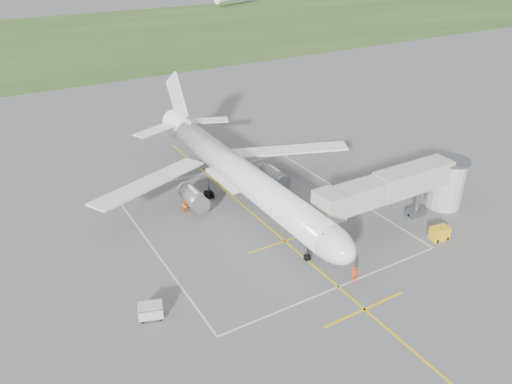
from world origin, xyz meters
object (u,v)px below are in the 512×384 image
airliner (240,174)px  ramp_worker_nose (354,275)px  gpu_unit (440,233)px  ramp_worker_wing (185,205)px  baggage_cart (151,311)px  jet_bridge (408,186)px

airliner → ramp_worker_nose: size_ratio=24.49×
gpu_unit → ramp_worker_nose: ramp_worker_nose is taller
ramp_worker_nose → ramp_worker_wing: (-9.22, 22.73, -0.03)m
gpu_unit → ramp_worker_wing: bearing=146.1°
airliner → gpu_unit: 25.71m
airliner → gpu_unit: size_ratio=20.17×
ramp_worker_wing → ramp_worker_nose: bearing=141.9°
gpu_unit → baggage_cart: (-34.37, 4.38, 0.03)m
ramp_worker_nose → ramp_worker_wing: bearing=117.9°
gpu_unit → ramp_worker_nose: size_ratio=1.21×
jet_bridge → ramp_worker_nose: size_ratio=12.26×
airliner → jet_bridge: size_ratio=2.00×
ramp_worker_wing → jet_bridge: bearing=175.0°
airliner → ramp_worker_wing: airliner is taller
jet_bridge → ramp_worker_wing: 28.35m
jet_bridge → baggage_cart: bearing=-178.2°
airliner → gpu_unit: airliner is taller
ramp_worker_wing → airliner: bearing=-163.9°
baggage_cart → ramp_worker_wing: bearing=76.5°
ramp_worker_nose → airliner: bearing=100.9°
jet_bridge → ramp_worker_wing: size_ratio=12.65×
gpu_unit → ramp_worker_nose: (-14.21, -1.21, 0.17)m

